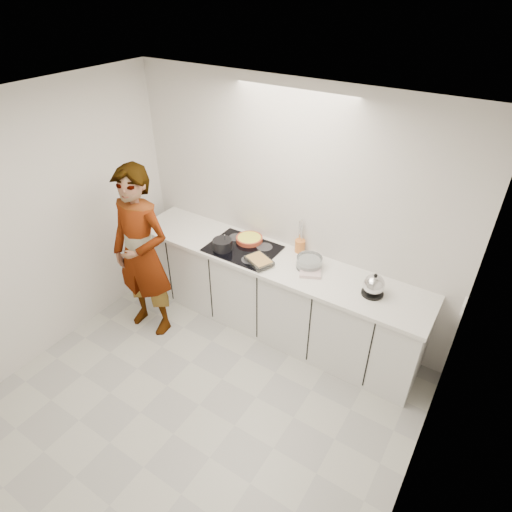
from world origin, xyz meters
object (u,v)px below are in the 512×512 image
Objects in this scene: baking_dish at (259,261)px; kettle at (374,286)px; saucepan at (222,245)px; mixing_bowl at (309,263)px; hob at (243,249)px; tart_dish at (249,239)px; utensil_crock at (300,246)px; cook at (142,254)px.

baking_dish is 1.12m from kettle.
mixing_bowl is (0.90, 0.21, -0.02)m from saucepan.
tart_dish is at bearing 97.49° from hob.
cook is (-1.30, -0.97, -0.03)m from utensil_crock.
tart_dish is (-0.02, 0.15, 0.03)m from hob.
mixing_bowl is at bearing 6.02° from hob.
saucepan is 0.46m from baking_dish.
kettle is (1.41, 0.01, 0.09)m from hob.
hob is 1.41m from kettle.
kettle is (1.11, 0.16, 0.05)m from baking_dish.
saucepan is at bearing -141.67° from hob.
utensil_crock is at bearing 13.79° from tart_dish.
saucepan is 0.96× the size of mixing_bowl.
kettle reaches higher than hob.
kettle is 2.29m from cook.
cook is at bearing -162.36° from kettle.
utensil_crock is (0.69, 0.42, -0.00)m from saucepan.
saucepan is at bearing -166.96° from mixing_bowl.
tart_dish is 2.44× the size of utensil_crock.
utensil_crock is 0.07× the size of cook.
utensil_crock is at bearing 28.92° from hob.
baking_dish is (0.29, -0.14, 0.04)m from hob.
saucepan reaches higher than tart_dish.
utensil_crock is at bearing 135.67° from mixing_bowl.
tart_dish is at bearing 136.57° from baking_dish.
mixing_bowl is at bearing 26.53° from baking_dish.
tart_dish is 1.22× the size of saucepan.
kettle is (1.57, 0.14, 0.03)m from saucepan.
hob is 0.22m from saucepan.
utensil_crock reaches higher than baking_dish.
baking_dish is at bearing -172.04° from kettle.
baking_dish is 0.49m from mixing_bowl.
kettle is 0.12× the size of cook.
kettle reaches higher than baking_dish.
hob is 0.16m from tart_dish.
cook is at bearing -153.34° from mixing_bowl.
saucepan is (-0.15, -0.29, 0.03)m from tart_dish.
hob is 3.17× the size of kettle.
mixing_bowl is 1.21× the size of kettle.
kettle reaches higher than saucepan.
tart_dish is 1.01× the size of baking_dish.
hob is 2.62× the size of mixing_bowl.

